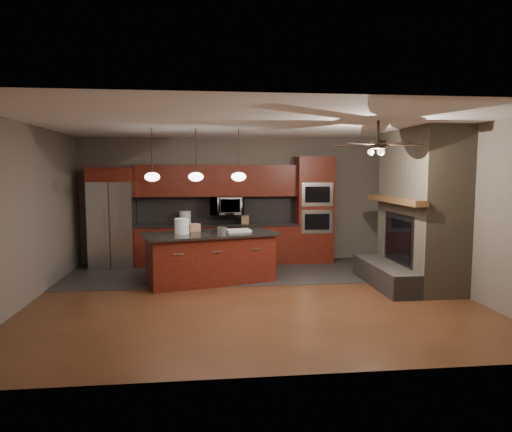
{
  "coord_description": "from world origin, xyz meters",
  "views": [
    {
      "loc": [
        -0.75,
        -7.36,
        2.06
      ],
      "look_at": [
        0.15,
        0.6,
        1.27
      ],
      "focal_mm": 32.0,
      "sensor_mm": 36.0,
      "label": 1
    }
  ],
  "objects": [
    {
      "name": "ceiling_fan",
      "position": [
        1.8,
        -0.8,
        2.46
      ],
      "size": [
        1.27,
        1.33,
        0.41
      ],
      "color": "black",
      "rests_on": "ceiling"
    },
    {
      "name": "kitchen_island",
      "position": [
        -0.66,
        1.04,
        0.46
      ],
      "size": [
        2.6,
        1.67,
        0.92
      ],
      "rotation": [
        0.0,
        0.0,
        0.26
      ],
      "color": "maroon",
      "rests_on": "ground"
    },
    {
      "name": "ground",
      "position": [
        0.0,
        0.0,
        0.0
      ],
      "size": [
        7.0,
        7.0,
        0.0
      ],
      "primitive_type": "plane",
      "color": "brown",
      "rests_on": "ground"
    },
    {
      "name": "pendant_left",
      "position": [
        -1.65,
        0.7,
        1.96
      ],
      "size": [
        0.26,
        0.26,
        0.92
      ],
      "color": "black",
      "rests_on": "ceiling"
    },
    {
      "name": "cardboard_box",
      "position": [
        -0.98,
        1.29,
        0.99
      ],
      "size": [
        0.28,
        0.27,
        0.15
      ],
      "primitive_type": "cube",
      "rotation": [
        0.0,
        0.0,
        0.6
      ],
      "color": "#A87756",
      "rests_on": "kitchen_island"
    },
    {
      "name": "paint_can",
      "position": [
        -0.44,
        0.98,
        0.98
      ],
      "size": [
        0.24,
        0.24,
        0.11
      ],
      "primitive_type": "cylinder",
      "rotation": [
        0.0,
        0.0,
        0.57
      ],
      "color": "#B8B8BD",
      "rests_on": "kitchen_island"
    },
    {
      "name": "counter_bucket",
      "position": [
        -1.18,
        2.7,
        1.04
      ],
      "size": [
        0.33,
        0.33,
        0.29
      ],
      "primitive_type": "cylinder",
      "rotation": [
        0.0,
        0.0,
        -0.37
      ],
      "color": "silver",
      "rests_on": "back_cabinetry"
    },
    {
      "name": "right_wall",
      "position": [
        3.5,
        0.0,
        1.4
      ],
      "size": [
        0.02,
        6.0,
        2.8
      ],
      "primitive_type": "cube",
      "color": "#675B52",
      "rests_on": "ground"
    },
    {
      "name": "pendant_right",
      "position": [
        -0.15,
        0.7,
        1.96
      ],
      "size": [
        0.26,
        0.26,
        0.92
      ],
      "color": "black",
      "rests_on": "ceiling"
    },
    {
      "name": "back_wall",
      "position": [
        0.0,
        3.0,
        1.4
      ],
      "size": [
        7.0,
        0.02,
        2.8
      ],
      "primitive_type": "cube",
      "color": "#675B52",
      "rests_on": "ground"
    },
    {
      "name": "refrigerator",
      "position": [
        -2.72,
        2.62,
        1.07
      ],
      "size": [
        0.92,
        0.75,
        2.14
      ],
      "color": "silver",
      "rests_on": "ground"
    },
    {
      "name": "oven_tower",
      "position": [
        1.7,
        2.69,
        1.19
      ],
      "size": [
        0.8,
        0.63,
        2.38
      ],
      "color": "maroon",
      "rests_on": "ground"
    },
    {
      "name": "fireplace_column",
      "position": [
        3.04,
        0.4,
        1.3
      ],
      "size": [
        1.3,
        2.1,
        2.8
      ],
      "color": "#756954",
      "rests_on": "ground"
    },
    {
      "name": "slate_tile_patch",
      "position": [
        0.0,
        1.8,
        0.01
      ],
      "size": [
        7.0,
        2.4,
        0.01
      ],
      "primitive_type": "cube",
      "color": "#2F2D2A",
      "rests_on": "ground"
    },
    {
      "name": "ceiling",
      "position": [
        0.0,
        0.0,
        2.8
      ],
      "size": [
        7.0,
        6.0,
        0.02
      ],
      "primitive_type": "cube",
      "color": "white",
      "rests_on": "back_wall"
    },
    {
      "name": "paint_tray",
      "position": [
        -0.13,
        1.17,
        0.94
      ],
      "size": [
        0.49,
        0.38,
        0.04
      ],
      "primitive_type": "cube",
      "rotation": [
        0.0,
        0.0,
        0.17
      ],
      "color": "white",
      "rests_on": "kitchen_island"
    },
    {
      "name": "pendant_center",
      "position": [
        -0.9,
        0.7,
        1.96
      ],
      "size": [
        0.26,
        0.26,
        0.92
      ],
      "color": "black",
      "rests_on": "ceiling"
    },
    {
      "name": "white_bucket",
      "position": [
        -1.17,
        0.97,
        1.06
      ],
      "size": [
        0.35,
        0.35,
        0.28
      ],
      "primitive_type": "cylinder",
      "rotation": [
        0.0,
        0.0,
        0.44
      ],
      "color": "white",
      "rests_on": "kitchen_island"
    },
    {
      "name": "microwave",
      "position": [
        -0.27,
        2.75,
        1.3
      ],
      "size": [
        0.73,
        0.41,
        0.5
      ],
      "primitive_type": "imported",
      "color": "silver",
      "rests_on": "back_cabinetry"
    },
    {
      "name": "left_wall",
      "position": [
        -3.5,
        0.0,
        1.4
      ],
      "size": [
        0.02,
        6.0,
        2.8
      ],
      "primitive_type": "cube",
      "color": "#675B52",
      "rests_on": "ground"
    },
    {
      "name": "counter_box",
      "position": [
        0.13,
        2.65,
        0.99
      ],
      "size": [
        0.17,
        0.14,
        0.18
      ],
      "primitive_type": "cube",
      "rotation": [
        0.0,
        0.0,
        -0.08
      ],
      "color": "olive",
      "rests_on": "back_cabinetry"
    },
    {
      "name": "back_cabinetry",
      "position": [
        -0.48,
        2.74,
        0.89
      ],
      "size": [
        3.59,
        0.64,
        2.2
      ],
      "color": "maroon",
      "rests_on": "ground"
    }
  ]
}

